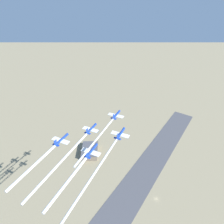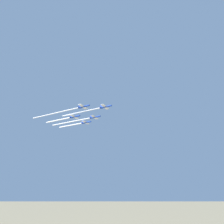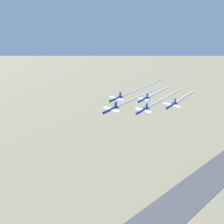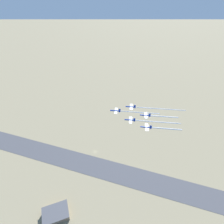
{
  "view_description": "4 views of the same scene",
  "coord_description": "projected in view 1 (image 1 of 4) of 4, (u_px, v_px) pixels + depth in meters",
  "views": [
    {
      "loc": [
        -110.36,
        50.22,
        177.09
      ],
      "look_at": [
        -16.02,
        47.95,
        119.82
      ],
      "focal_mm": 28.0,
      "sensor_mm": 36.0,
      "label": 1
    },
    {
      "loc": [
        -11.85,
        -86.47,
        53.51
      ],
      "look_at": [
        -11.47,
        49.57,
        115.34
      ],
      "focal_mm": 28.0,
      "sensor_mm": 36.0,
      "label": 2
    },
    {
      "loc": [
        81.96,
        71.25,
        161.55
      ],
      "look_at": [
        -22.06,
        44.88,
        114.98
      ],
      "focal_mm": 35.0,
      "sensor_mm": 36.0,
      "label": 3
    },
    {
      "loc": [
        33.43,
        177.39,
        235.22
      ],
      "look_at": [
        -12.71,
        47.0,
        119.18
      ],
      "focal_mm": 28.0,
      "sensor_mm": 36.0,
      "label": 4
    }
  ],
  "objects": [
    {
      "name": "smoke_trail_1",
      "position": [
        61.0,
        162.0,
        81.11
      ],
      "size": [
        41.12,
        20.57,
        1.06
      ],
      "rotation": [
        0.0,
        0.0,
        4.26
      ],
      "color": "white"
    },
    {
      "name": "smoke_trail_2",
      "position": [
        91.0,
        179.0,
        70.28
      ],
      "size": [
        48.05,
        23.82,
        0.93
      ],
      "rotation": [
        0.0,
        0.0,
        4.26
      ],
      "color": "white"
    },
    {
      "name": "jet_0",
      "position": [
        116.0,
        115.0,
        109.97
      ],
      "size": [
        10.65,
        10.4,
        3.65
      ],
      "rotation": [
        0.0,
        0.0,
        4.26
      ],
      "color": "#19389E"
    },
    {
      "name": "runway_strip",
      "position": [
        115.0,
        216.0,
        171.64
      ],
      "size": [
        394.14,
        305.96,
        0.2
      ],
      "rotation": [
        0.0,
        0.0,
        4.07
      ],
      "color": "#47474C",
      "rests_on": "ground_plane"
    },
    {
      "name": "jet_2",
      "position": [
        120.0,
        134.0,
        94.74
      ],
      "size": [
        10.65,
        10.4,
        3.65
      ],
      "rotation": [
        0.0,
        0.0,
        4.26
      ],
      "color": "#19389E"
    },
    {
      "name": "jet_1",
      "position": [
        91.0,
        129.0,
        102.56
      ],
      "size": [
        10.65,
        10.4,
        3.65
      ],
      "rotation": [
        0.0,
        0.0,
        4.26
      ],
      "color": "#19389E"
    },
    {
      "name": "jet_4",
      "position": [
        91.0,
        151.0,
        87.15
      ],
      "size": [
        10.65,
        10.4,
        3.65
      ],
      "rotation": [
        0.0,
        0.0,
        4.26
      ],
      "color": "#19389E"
    },
    {
      "name": "jet_3",
      "position": [
        61.0,
        140.0,
        93.25
      ],
      "size": [
        10.65,
        10.4,
        3.65
      ],
      "rotation": [
        0.0,
        0.0,
        4.26
      ],
      "color": "#19389E"
    },
    {
      "name": "smoke_trail_0",
      "position": [
        97.0,
        139.0,
        90.28
      ],
      "size": [
        36.99,
        18.47,
        0.9
      ],
      "rotation": [
        0.0,
        0.0,
        4.26
      ],
      "color": "white"
    },
    {
      "name": "smoke_trail_3",
      "position": [
        34.0,
        166.0,
        78.31
      ],
      "size": [
        26.17,
        13.48,
        1.24
      ],
      "rotation": [
        0.0,
        0.0,
        4.26
      ],
      "color": "white"
    },
    {
      "name": "ground_plane",
      "position": [
        156.0,
        199.0,
        187.23
      ],
      "size": [
        3000.0,
        3000.0,
        0.0
      ],
      "primitive_type": "plane",
      "color": "gray"
    },
    {
      "name": "hangar",
      "position": [
        90.0,
        151.0,
        243.25
      ],
      "size": [
        30.87,
        21.77,
        8.97
      ],
      "color": "#726656",
      "rests_on": "ground_plane"
    },
    {
      "name": "smoke_trail_4",
      "position": [
        68.0,
        182.0,
        72.16
      ],
      "size": [
        26.26,
        13.52,
        1.24
      ],
      "rotation": [
        0.0,
        0.0,
        4.26
      ],
      "color": "white"
    }
  ]
}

